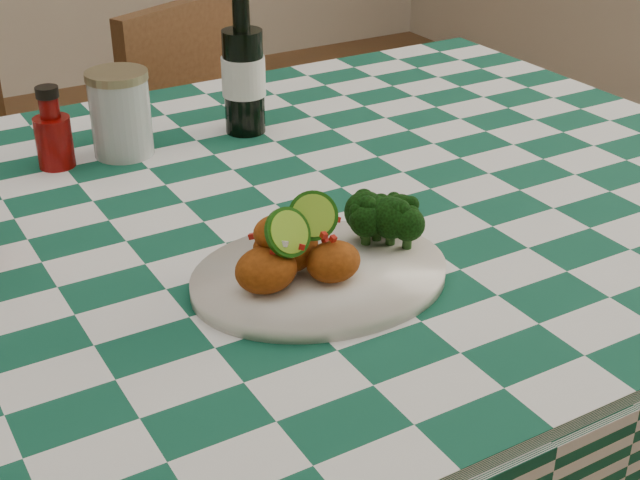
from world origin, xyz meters
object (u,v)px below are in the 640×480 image
fried_chicken_pile (301,242)px  wooden_chair_right (255,203)px  plate (320,276)px  mason_jar (120,114)px  dining_table (220,459)px  ketchup_bottle (52,127)px  beer_bottle (243,60)px

fried_chicken_pile → wooden_chair_right: fried_chicken_pile is taller
plate → mason_jar: (-0.06, 0.47, 0.05)m
dining_table → mason_jar: (-0.01, 0.26, 0.46)m
mason_jar → ketchup_bottle: bearing=176.9°
ketchup_bottle → dining_table: bearing=-68.0°
ketchup_bottle → wooden_chair_right: (0.52, 0.42, -0.42)m
beer_bottle → wooden_chair_right: beer_bottle is taller
dining_table → ketchup_bottle: 0.54m
fried_chicken_pile → mason_jar: (-0.04, 0.47, 0.00)m
dining_table → wooden_chair_right: wooden_chair_right is taller
fried_chicken_pile → wooden_chair_right: 1.06m
plate → mason_jar: 0.48m
ketchup_bottle → beer_bottle: (0.29, -0.01, 0.06)m
beer_bottle → fried_chicken_pile: bearing=-109.0°
ketchup_bottle → wooden_chair_right: bearing=39.2°
dining_table → mason_jar: mason_jar is taller
fried_chicken_pile → wooden_chair_right: size_ratio=0.15×
dining_table → fried_chicken_pile: fried_chicken_pile is taller
dining_table → beer_bottle: 0.60m
fried_chicken_pile → ketchup_bottle: size_ratio=1.08×
dining_table → plate: 0.45m
fried_chicken_pile → ketchup_bottle: bearing=106.0°
plate → fried_chicken_pile: size_ratio=2.28×
dining_table → fried_chicken_pile: size_ratio=13.01×
dining_table → wooden_chair_right: bearing=59.5°
mason_jar → beer_bottle: (0.20, -0.01, 0.05)m
ketchup_bottle → fried_chicken_pile: bearing=-74.0°
mason_jar → plate: bearing=-82.6°
beer_bottle → dining_table: bearing=-125.8°
wooden_chair_right → dining_table: bearing=-144.9°
ketchup_bottle → mason_jar: 0.10m
plate → mason_jar: size_ratio=2.31×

